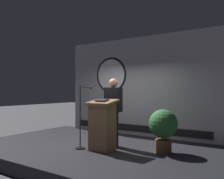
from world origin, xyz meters
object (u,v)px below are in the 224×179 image
podium (102,125)px  potted_plant (163,127)px  microphone_stand (82,126)px  speaker_person (113,112)px

podium → potted_plant: bearing=25.0°
microphone_stand → podium: bearing=9.7°
potted_plant → microphone_stand: bearing=-159.4°
podium → speaker_person: 0.55m
podium → speaker_person: speaker_person is taller
speaker_person → potted_plant: size_ratio=1.73×
microphone_stand → speaker_person: bearing=47.5°
podium → potted_plant: 1.38m
speaker_person → microphone_stand: 0.84m
podium → microphone_stand: size_ratio=0.79×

